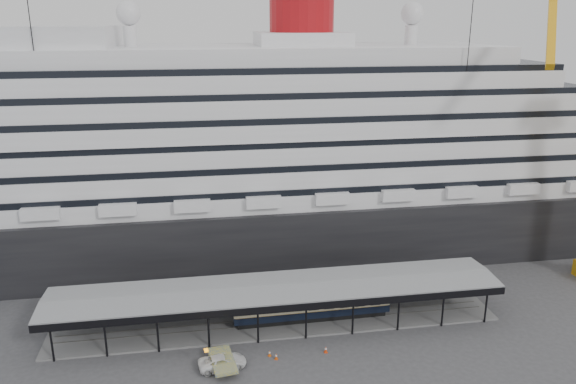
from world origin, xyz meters
name	(u,v)px	position (x,y,z in m)	size (l,w,h in m)	color
ground	(283,344)	(0.00, 0.00, 0.00)	(200.00, 200.00, 0.00)	#3C3C3F
cruise_ship	(253,138)	(0.05, 32.00, 18.35)	(130.00, 30.00, 43.90)	black
platform_canopy	(277,306)	(0.00, 5.00, 2.36)	(56.00, 9.18, 5.30)	slate
port_truck	(222,362)	(-7.34, -3.47, 0.73)	(2.43, 5.28, 1.47)	white
pullman_carriage	(312,303)	(4.41, 5.00, 2.40)	(19.99, 2.89, 19.59)	black
traffic_cone_left	(270,353)	(-1.93, -2.07, 0.35)	(0.48, 0.48, 0.71)	#D9560C
traffic_cone_mid	(276,356)	(-1.28, -2.83, 0.37)	(0.50, 0.50, 0.75)	#CF470B
traffic_cone_right	(326,349)	(4.57, -2.44, 0.39)	(0.45, 0.45, 0.79)	red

